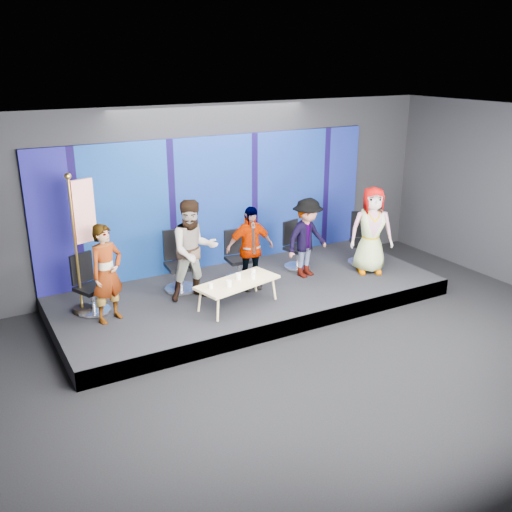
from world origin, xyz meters
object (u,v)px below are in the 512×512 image
object	(u,v)px
chair_c	(238,264)
coffee_table	(238,283)
chair_a	(90,293)
flag_stand	(82,240)
chair_e	(362,247)
panelist_b	(194,250)
mug_a	(211,286)
panelist_d	(307,238)
panelist_c	(250,248)
panelist_a	(107,273)
mug_b	(229,283)
chair_b	(180,271)
mug_d	(253,276)
panelist_e	(371,230)
mug_e	(253,272)
chair_d	(296,253)
mug_c	(238,276)

from	to	relation	value
chair_c	coffee_table	size ratio (longest dim) A/B	0.62
chair_a	flag_stand	distance (m)	0.92
chair_a	chair_e	world-z (taller)	chair_e
panelist_b	mug_a	xyz separation A→B (m)	(-0.02, -0.70, -0.40)
panelist_b	coffee_table	bearing A→B (deg)	-46.76
panelist_b	chair_c	xyz separation A→B (m)	(1.07, 0.44, -0.57)
panelist_d	mug_a	xyz separation A→B (m)	(-2.33, -0.66, -0.28)
panelist_c	coffee_table	bearing A→B (deg)	-129.24
panelist_a	mug_a	world-z (taller)	panelist_a
mug_a	mug_b	size ratio (longest dim) A/B	0.82
chair_b	chair_e	size ratio (longest dim) A/B	1.04
mug_d	mug_a	bearing A→B (deg)	-177.93
chair_a	mug_d	size ratio (longest dim) A/B	10.69
panelist_a	panelist_e	size ratio (longest dim) A/B	0.94
panelist_b	panelist_c	bearing A→B (deg)	1.30
coffee_table	mug_a	xyz separation A→B (m)	(-0.53, -0.06, 0.08)
panelist_a	panelist_e	bearing A→B (deg)	-26.74
coffee_table	mug_e	distance (m)	0.41
chair_a	panelist_c	distance (m)	2.86
chair_c	chair_d	xyz separation A→B (m)	(1.32, 0.01, -0.00)
panelist_e	chair_a	bearing A→B (deg)	-162.13
panelist_b	chair_e	distance (m)	3.75
chair_d	mug_d	world-z (taller)	chair_d
panelist_d	coffee_table	bearing A→B (deg)	-175.11
panelist_c	panelist_a	bearing A→B (deg)	-173.66
panelist_d	mug_d	xyz separation A→B (m)	(-1.52, -0.63, -0.28)
chair_b	chair_c	world-z (taller)	chair_b
panelist_c	chair_a	bearing A→B (deg)	176.74
chair_b	panelist_b	size ratio (longest dim) A/B	0.62
mug_a	mug_d	xyz separation A→B (m)	(0.81, 0.03, 0.00)
panelist_b	mug_d	bearing A→B (deg)	-35.55
chair_d	panelist_e	distance (m)	1.55
coffee_table	mug_b	size ratio (longest dim) A/B	14.31
flag_stand	mug_b	bearing A→B (deg)	-46.99
chair_a	panelist_c	xyz separation A→B (m)	(2.80, -0.38, 0.45)
panelist_d	chair_b	bearing A→B (deg)	153.80
panelist_e	mug_b	distance (m)	3.28
mug_a	mug_c	distance (m)	0.60
chair_d	mug_b	distance (m)	2.45
chair_d	panelist_e	bearing A→B (deg)	-52.08
chair_b	panelist_e	size ratio (longest dim) A/B	0.64
mug_b	flag_stand	distance (m)	2.47
chair_e	mug_e	xyz separation A→B (m)	(-2.83, -0.51, 0.15)
mug_e	flag_stand	distance (m)	2.90
chair_a	flag_stand	world-z (taller)	flag_stand
panelist_b	mug_e	world-z (taller)	panelist_b
chair_d	coffee_table	size ratio (longest dim) A/B	0.62
chair_e	mug_b	size ratio (longest dim) A/B	9.76
chair_b	chair_d	size ratio (longest dim) A/B	1.15
panelist_c	mug_d	size ratio (longest dim) A/B	16.65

